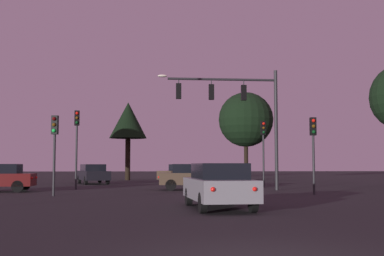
{
  "coord_description": "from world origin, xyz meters",
  "views": [
    {
      "loc": [
        -1.7,
        -7.6,
        1.46
      ],
      "look_at": [
        0.61,
        19.0,
        3.44
      ],
      "focal_mm": 46.91,
      "sensor_mm": 36.0,
      "label": 1
    }
  ],
  "objects_px": {
    "car_nearside_lane": "(219,185)",
    "car_far_lane": "(185,173)",
    "traffic_light_corner_left": "(55,138)",
    "traffic_light_median": "(263,140)",
    "car_parked_lot": "(93,174)",
    "car_crossing_left": "(193,176)",
    "traffic_signal_mast_arm": "(238,105)",
    "traffic_light_far_side": "(313,139)",
    "tree_left_far": "(246,120)",
    "traffic_light_corner_right": "(77,134)",
    "tree_right_cluster": "(128,121)"
  },
  "relations": [
    {
      "from": "car_nearside_lane",
      "to": "car_far_lane",
      "type": "distance_m",
      "value": 23.55
    },
    {
      "from": "traffic_light_corner_left",
      "to": "traffic_light_median",
      "type": "height_order",
      "value": "traffic_light_median"
    },
    {
      "from": "traffic_light_median",
      "to": "car_parked_lot",
      "type": "relative_size",
      "value": 0.89
    },
    {
      "from": "car_crossing_left",
      "to": "traffic_signal_mast_arm",
      "type": "bearing_deg",
      "value": -16.6
    },
    {
      "from": "traffic_light_far_side",
      "to": "tree_left_far",
      "type": "relative_size",
      "value": 0.44
    },
    {
      "from": "traffic_signal_mast_arm",
      "to": "tree_left_far",
      "type": "bearing_deg",
      "value": 77.71
    },
    {
      "from": "traffic_light_median",
      "to": "car_parked_lot",
      "type": "xyz_separation_m",
      "value": [
        -11.78,
        7.3,
        -2.27
      ]
    },
    {
      "from": "traffic_signal_mast_arm",
      "to": "car_parked_lot",
      "type": "bearing_deg",
      "value": 131.27
    },
    {
      "from": "car_crossing_left",
      "to": "tree_left_far",
      "type": "bearing_deg",
      "value": 70.12
    },
    {
      "from": "traffic_light_corner_left",
      "to": "traffic_light_corner_right",
      "type": "bearing_deg",
      "value": 88.57
    },
    {
      "from": "traffic_signal_mast_arm",
      "to": "tree_right_cluster",
      "type": "relative_size",
      "value": 0.93
    },
    {
      "from": "traffic_light_corner_left",
      "to": "traffic_light_far_side",
      "type": "bearing_deg",
      "value": 0.6
    },
    {
      "from": "car_nearside_lane",
      "to": "car_parked_lot",
      "type": "relative_size",
      "value": 0.97
    },
    {
      "from": "car_nearside_lane",
      "to": "tree_right_cluster",
      "type": "bearing_deg",
      "value": 97.66
    },
    {
      "from": "car_parked_lot",
      "to": "tree_right_cluster",
      "type": "height_order",
      "value": "tree_right_cluster"
    },
    {
      "from": "car_nearside_lane",
      "to": "car_far_lane",
      "type": "height_order",
      "value": "same"
    },
    {
      "from": "car_nearside_lane",
      "to": "tree_right_cluster",
      "type": "xyz_separation_m",
      "value": [
        -4.36,
        32.45,
        4.97
      ]
    },
    {
      "from": "traffic_light_corner_left",
      "to": "traffic_light_corner_right",
      "type": "relative_size",
      "value": 0.81
    },
    {
      "from": "traffic_light_median",
      "to": "car_crossing_left",
      "type": "distance_m",
      "value": 6.05
    },
    {
      "from": "traffic_signal_mast_arm",
      "to": "traffic_light_far_side",
      "type": "height_order",
      "value": "traffic_signal_mast_arm"
    },
    {
      "from": "tree_right_cluster",
      "to": "tree_left_far",
      "type": "bearing_deg",
      "value": -1.82
    },
    {
      "from": "traffic_light_far_side",
      "to": "traffic_light_corner_left",
      "type": "bearing_deg",
      "value": -179.4
    },
    {
      "from": "car_far_lane",
      "to": "tree_left_far",
      "type": "xyz_separation_m",
      "value": [
        6.7,
        8.54,
        5.15
      ]
    },
    {
      "from": "traffic_light_corner_left",
      "to": "traffic_light_median",
      "type": "bearing_deg",
      "value": 33.66
    },
    {
      "from": "car_nearside_lane",
      "to": "traffic_signal_mast_arm",
      "type": "bearing_deg",
      "value": 76.53
    },
    {
      "from": "traffic_light_corner_right",
      "to": "tree_right_cluster",
      "type": "xyz_separation_m",
      "value": [
        2.29,
        18.67,
        2.43
      ]
    },
    {
      "from": "traffic_light_median",
      "to": "tree_left_far",
      "type": "bearing_deg",
      "value": 82.78
    },
    {
      "from": "car_crossing_left",
      "to": "traffic_light_corner_right",
      "type": "bearing_deg",
      "value": 171.55
    },
    {
      "from": "traffic_signal_mast_arm",
      "to": "tree_right_cluster",
      "type": "bearing_deg",
      "value": 109.46
    },
    {
      "from": "car_far_lane",
      "to": "traffic_light_corner_right",
      "type": "bearing_deg",
      "value": -126.42
    },
    {
      "from": "car_far_lane",
      "to": "tree_left_far",
      "type": "bearing_deg",
      "value": 51.86
    },
    {
      "from": "traffic_light_corner_left",
      "to": "traffic_light_far_side",
      "type": "height_order",
      "value": "traffic_light_far_side"
    },
    {
      "from": "car_far_lane",
      "to": "tree_left_far",
      "type": "height_order",
      "value": "tree_left_far"
    },
    {
      "from": "traffic_signal_mast_arm",
      "to": "traffic_light_far_side",
      "type": "xyz_separation_m",
      "value": [
        3.0,
        -4.31,
        -2.23
      ]
    },
    {
      "from": "traffic_light_corner_left",
      "to": "traffic_light_corner_right",
      "type": "height_order",
      "value": "traffic_light_corner_right"
    },
    {
      "from": "traffic_light_corner_right",
      "to": "car_far_lane",
      "type": "height_order",
      "value": "traffic_light_corner_right"
    },
    {
      "from": "traffic_light_corner_left",
      "to": "traffic_light_corner_right",
      "type": "distance_m",
      "value": 6.28
    },
    {
      "from": "car_far_lane",
      "to": "traffic_light_corner_left",
      "type": "bearing_deg",
      "value": -114.69
    },
    {
      "from": "car_crossing_left",
      "to": "car_far_lane",
      "type": "xyz_separation_m",
      "value": [
        0.29,
        10.79,
        0.0
      ]
    },
    {
      "from": "traffic_light_corner_right",
      "to": "car_nearside_lane",
      "type": "relative_size",
      "value": 1.01
    },
    {
      "from": "traffic_light_corner_right",
      "to": "tree_left_far",
      "type": "xyz_separation_m",
      "value": [
        13.91,
        18.3,
        2.61
      ]
    },
    {
      "from": "traffic_light_corner_right",
      "to": "traffic_light_median",
      "type": "height_order",
      "value": "traffic_light_corner_right"
    },
    {
      "from": "tree_right_cluster",
      "to": "traffic_light_corner_left",
      "type": "bearing_deg",
      "value": -95.62
    },
    {
      "from": "traffic_light_corner_left",
      "to": "car_crossing_left",
      "type": "height_order",
      "value": "traffic_light_corner_left"
    },
    {
      "from": "traffic_light_corner_right",
      "to": "traffic_light_corner_left",
      "type": "bearing_deg",
      "value": -91.43
    },
    {
      "from": "tree_left_far",
      "to": "car_nearside_lane",
      "type": "bearing_deg",
      "value": -102.73
    },
    {
      "from": "car_far_lane",
      "to": "car_parked_lot",
      "type": "height_order",
      "value": "same"
    },
    {
      "from": "car_far_lane",
      "to": "tree_left_far",
      "type": "relative_size",
      "value": 0.51
    },
    {
      "from": "traffic_light_corner_right",
      "to": "tree_right_cluster",
      "type": "distance_m",
      "value": 18.97
    },
    {
      "from": "traffic_light_corner_right",
      "to": "traffic_light_median",
      "type": "bearing_deg",
      "value": 8.29
    }
  ]
}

